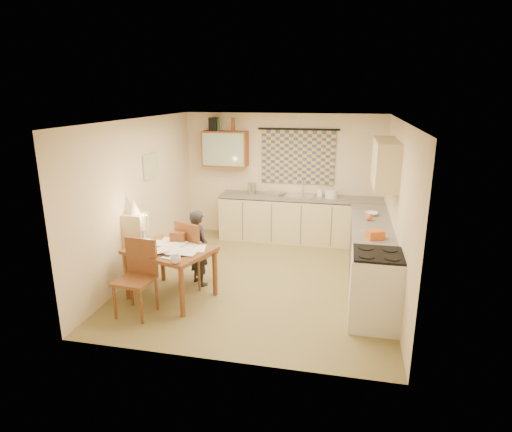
% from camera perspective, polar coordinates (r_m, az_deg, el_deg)
% --- Properties ---
extents(floor, '(4.00, 4.50, 0.02)m').
position_cam_1_polar(floor, '(6.97, 0.61, -8.38)').
color(floor, olive).
rests_on(floor, ground).
extents(ceiling, '(4.00, 4.50, 0.02)m').
position_cam_1_polar(ceiling, '(6.35, 0.68, 12.77)').
color(ceiling, white).
rests_on(ceiling, floor).
extents(wall_back, '(4.00, 0.02, 2.50)m').
position_cam_1_polar(wall_back, '(8.72, 3.59, 5.32)').
color(wall_back, beige).
rests_on(wall_back, floor).
extents(wall_front, '(4.00, 0.02, 2.50)m').
position_cam_1_polar(wall_front, '(4.46, -5.12, -5.41)').
color(wall_front, beige).
rests_on(wall_front, floor).
extents(wall_left, '(0.02, 4.50, 2.50)m').
position_cam_1_polar(wall_left, '(7.21, -15.23, 2.47)').
color(wall_left, beige).
rests_on(wall_left, floor).
extents(wall_right, '(0.02, 4.50, 2.50)m').
position_cam_1_polar(wall_right, '(6.47, 18.37, 0.69)').
color(wall_right, beige).
rests_on(wall_right, floor).
extents(window_blind, '(1.45, 0.03, 1.05)m').
position_cam_1_polar(window_blind, '(8.58, 5.60, 7.80)').
color(window_blind, '#354B82').
rests_on(window_blind, wall_back).
extents(curtain_rod, '(1.60, 0.04, 0.04)m').
position_cam_1_polar(curtain_rod, '(8.50, 5.68, 11.45)').
color(curtain_rod, black).
rests_on(curtain_rod, wall_back).
extents(wall_cabinet, '(0.90, 0.34, 0.70)m').
position_cam_1_polar(wall_cabinet, '(8.71, -4.12, 8.95)').
color(wall_cabinet, brown).
rests_on(wall_cabinet, wall_back).
extents(wall_cabinet_glass, '(0.84, 0.02, 0.64)m').
position_cam_1_polar(wall_cabinet_glass, '(8.54, -4.44, 8.81)').
color(wall_cabinet_glass, '#99B2A5').
rests_on(wall_cabinet_glass, wall_back).
extents(upper_cabinet_right, '(0.34, 1.30, 0.70)m').
position_cam_1_polar(upper_cabinet_right, '(6.87, 16.85, 6.80)').
color(upper_cabinet_right, '#C9BB85').
rests_on(upper_cabinet_right, wall_right).
extents(framed_print, '(0.04, 0.50, 0.40)m').
position_cam_1_polar(framed_print, '(7.45, -13.83, 6.54)').
color(framed_print, beige).
rests_on(framed_print, wall_left).
extents(print_canvas, '(0.01, 0.42, 0.32)m').
position_cam_1_polar(print_canvas, '(7.44, -13.65, 6.54)').
color(print_canvas, silver).
rests_on(print_canvas, wall_left).
extents(counter_back, '(3.30, 0.62, 0.92)m').
position_cam_1_polar(counter_back, '(8.56, 6.22, -0.46)').
color(counter_back, '#C9BB85').
rests_on(counter_back, floor).
extents(counter_right, '(0.62, 2.95, 0.92)m').
position_cam_1_polar(counter_right, '(6.82, 15.07, -5.33)').
color(counter_right, '#C9BB85').
rests_on(counter_right, floor).
extents(stove, '(0.64, 0.64, 0.98)m').
position_cam_1_polar(stove, '(5.68, 15.64, -9.43)').
color(stove, white).
rests_on(stove, floor).
extents(sink, '(0.63, 0.55, 0.10)m').
position_cam_1_polar(sink, '(8.46, 5.71, 2.36)').
color(sink, silver).
rests_on(sink, counter_back).
extents(tap, '(0.03, 0.03, 0.28)m').
position_cam_1_polar(tap, '(8.58, 6.29, 3.78)').
color(tap, silver).
rests_on(tap, counter_back).
extents(dish_rack, '(0.43, 0.40, 0.06)m').
position_cam_1_polar(dish_rack, '(8.51, 2.42, 2.99)').
color(dish_rack, silver).
rests_on(dish_rack, counter_back).
extents(kettle, '(0.20, 0.20, 0.24)m').
position_cam_1_polar(kettle, '(8.57, -0.55, 3.72)').
color(kettle, silver).
rests_on(kettle, counter_back).
extents(mixing_bowl, '(0.29, 0.29, 0.16)m').
position_cam_1_polar(mixing_bowl, '(8.39, 10.02, 2.91)').
color(mixing_bowl, white).
rests_on(mixing_bowl, counter_back).
extents(soap_bottle, '(0.11, 0.12, 0.21)m').
position_cam_1_polar(soap_bottle, '(8.44, 8.52, 3.22)').
color(soap_bottle, white).
rests_on(soap_bottle, counter_back).
extents(bowl, '(0.29, 0.29, 0.05)m').
position_cam_1_polar(bowl, '(7.35, 15.10, 0.29)').
color(bowl, white).
rests_on(bowl, counter_right).
extents(orange_bag, '(0.27, 0.23, 0.12)m').
position_cam_1_polar(orange_bag, '(6.18, 15.62, -2.41)').
color(orange_bag, '#D3621D').
rests_on(orange_bag, counter_right).
extents(fruit_orange, '(0.10, 0.10, 0.10)m').
position_cam_1_polar(fruit_orange, '(7.03, 14.83, -0.20)').
color(fruit_orange, '#D3621D').
rests_on(fruit_orange, counter_right).
extents(speaker, '(0.16, 0.20, 0.26)m').
position_cam_1_polar(speaker, '(8.72, -5.63, 12.10)').
color(speaker, black).
rests_on(speaker, wall_cabinet).
extents(bottle_green, '(0.07, 0.07, 0.26)m').
position_cam_1_polar(bottle_green, '(8.70, -5.10, 12.10)').
color(bottle_green, '#195926').
rests_on(bottle_green, wall_cabinet).
extents(bottle_brown, '(0.08, 0.08, 0.26)m').
position_cam_1_polar(bottle_brown, '(8.61, -3.08, 12.10)').
color(bottle_brown, brown).
rests_on(bottle_brown, wall_cabinet).
extents(dining_table, '(1.35, 1.17, 0.75)m').
position_cam_1_polar(dining_table, '(6.35, -11.24, -7.43)').
color(dining_table, brown).
rests_on(dining_table, floor).
extents(chair_far, '(0.61, 0.61, 1.04)m').
position_cam_1_polar(chair_far, '(6.73, -7.89, -6.39)').
color(chair_far, brown).
rests_on(chair_far, floor).
extents(chair_near, '(0.50, 0.50, 1.02)m').
position_cam_1_polar(chair_near, '(6.02, -15.64, -9.75)').
color(chair_near, brown).
rests_on(chair_near, floor).
extents(person, '(0.71, 0.70, 1.19)m').
position_cam_1_polar(person, '(6.63, -7.67, -4.21)').
color(person, black).
rests_on(person, floor).
extents(shelf_stand, '(0.32, 0.30, 1.12)m').
position_cam_1_polar(shelf_stand, '(6.87, -15.54, -4.21)').
color(shelf_stand, '#C9BB85').
rests_on(shelf_stand, floor).
extents(lampshade, '(0.20, 0.20, 0.22)m').
position_cam_1_polar(lampshade, '(6.68, -15.97, 1.21)').
color(lampshade, beige).
rests_on(lampshade, shelf_stand).
extents(letter_rack, '(0.22, 0.11, 0.16)m').
position_cam_1_polar(letter_rack, '(6.40, -10.38, -2.85)').
color(letter_rack, brown).
rests_on(letter_rack, dining_table).
extents(mug, '(0.21, 0.21, 0.11)m').
position_cam_1_polar(mug, '(5.66, -10.67, -5.72)').
color(mug, white).
rests_on(mug, dining_table).
extents(magazine, '(0.36, 0.37, 0.02)m').
position_cam_1_polar(magazine, '(6.35, -15.86, -4.04)').
color(magazine, maroon).
rests_on(magazine, dining_table).
extents(book, '(0.24, 0.28, 0.02)m').
position_cam_1_polar(book, '(6.40, -14.65, -3.79)').
color(book, '#D3621D').
rests_on(book, dining_table).
extents(orange_box, '(0.14, 0.14, 0.04)m').
position_cam_1_polar(orange_box, '(6.22, -15.27, -4.32)').
color(orange_box, '#D3621D').
rests_on(orange_box, dining_table).
extents(eyeglasses, '(0.14, 0.07, 0.02)m').
position_cam_1_polar(eyeglasses, '(5.92, -11.98, -5.26)').
color(eyeglasses, black).
rests_on(eyeglasses, dining_table).
extents(candle_holder, '(0.07, 0.07, 0.18)m').
position_cam_1_polar(candle_holder, '(6.55, -14.72, -2.59)').
color(candle_holder, silver).
rests_on(candle_holder, dining_table).
extents(candle, '(0.03, 0.03, 0.22)m').
position_cam_1_polar(candle, '(6.49, -14.37, -0.87)').
color(candle, white).
rests_on(candle, dining_table).
extents(candle_flame, '(0.02, 0.02, 0.02)m').
position_cam_1_polar(candle_flame, '(6.45, -14.83, 0.11)').
color(candle_flame, '#FFCC66').
rests_on(candle_flame, dining_table).
extents(papers, '(1.07, 0.90, 0.03)m').
position_cam_1_polar(papers, '(6.24, -11.28, -4.03)').
color(papers, white).
rests_on(papers, dining_table).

